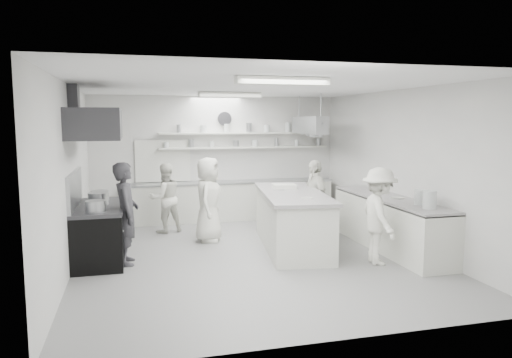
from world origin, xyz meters
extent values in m
cube|color=#9B9B9B|center=(0.00, 0.00, -0.01)|extent=(6.00, 7.00, 0.02)
cube|color=white|center=(0.00, 0.00, 3.01)|extent=(6.00, 7.00, 0.02)
cube|color=silver|center=(0.00, 3.50, 1.50)|extent=(6.00, 0.04, 3.00)
cube|color=silver|center=(0.00, -3.50, 1.50)|extent=(6.00, 0.04, 3.00)
cube|color=silver|center=(-3.00, 0.00, 1.50)|extent=(0.04, 7.00, 3.00)
cube|color=silver|center=(3.00, 0.00, 1.50)|extent=(0.04, 7.00, 3.00)
cube|color=black|center=(-2.60, 0.40, 0.45)|extent=(0.80, 1.80, 0.90)
cube|color=#343337|center=(-2.60, 0.40, 2.35)|extent=(0.85, 2.00, 0.50)
cube|color=silver|center=(0.30, 3.20, 0.46)|extent=(5.00, 0.60, 0.92)
cube|color=silver|center=(0.70, 3.37, 1.75)|extent=(4.20, 0.26, 0.04)
cube|color=silver|center=(0.70, 3.37, 2.10)|extent=(4.20, 0.26, 0.04)
cube|color=black|center=(-1.30, 3.48, 1.45)|extent=(1.30, 0.04, 1.00)
cylinder|color=silver|center=(0.20, 3.46, 2.45)|extent=(0.32, 0.05, 0.32)
cube|color=silver|center=(2.65, -0.20, 0.47)|extent=(0.74, 3.30, 0.94)
cube|color=#9FA2A5|center=(2.00, 2.40, 2.30)|extent=(0.30, 1.60, 0.40)
cube|color=silver|center=(0.00, -1.80, 2.94)|extent=(1.30, 0.25, 0.10)
cube|color=silver|center=(0.00, 1.80, 2.94)|extent=(1.30, 0.25, 0.10)
cube|color=silver|center=(0.90, 0.36, 0.51)|extent=(1.41, 2.89, 1.02)
cylinder|color=#9FA2A5|center=(-2.60, 0.47, 1.04)|extent=(0.34, 0.34, 0.26)
imported|color=#313034|center=(-2.14, 0.04, 0.86)|extent=(0.43, 0.64, 1.72)
imported|color=white|center=(-1.35, 2.22, 0.75)|extent=(0.87, 0.76, 1.50)
imported|color=white|center=(-0.57, 1.24, 0.84)|extent=(0.79, 0.96, 1.68)
imported|color=white|center=(1.56, 0.88, 0.81)|extent=(0.45, 0.97, 1.62)
imported|color=white|center=(1.97, -1.01, 0.82)|extent=(0.76, 1.13, 1.63)
imported|color=#9FA2A5|center=(0.71, 0.64, 1.05)|extent=(0.24, 0.24, 0.06)
imported|color=silver|center=(0.90, -0.43, 1.05)|extent=(0.23, 0.23, 0.06)
imported|color=silver|center=(2.72, -0.33, 0.97)|extent=(0.23, 0.23, 0.06)
camera|label=1|loc=(-2.02, -8.12, 2.40)|focal=33.61mm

